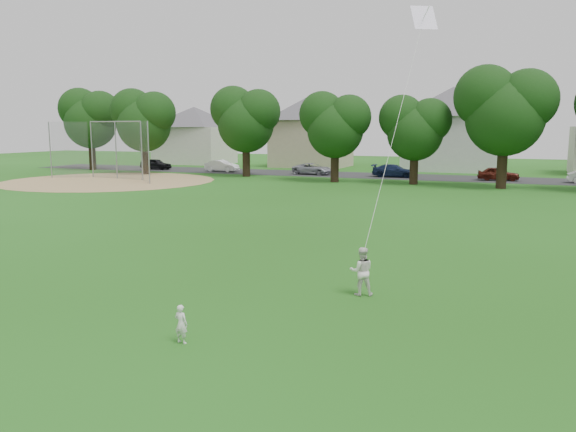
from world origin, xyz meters
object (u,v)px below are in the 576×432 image
at_px(toddler, 181,324).
at_px(baseball_backstop, 111,151).
at_px(older_boy, 362,271).
at_px(kite, 396,128).

xyz_separation_m(toddler, baseball_backstop, (-26.97, 30.88, 2.13)).
relative_size(older_boy, kite, 0.15).
height_order(toddler, older_boy, older_boy).
relative_size(older_boy, baseball_backstop, 0.12).
xyz_separation_m(kite, baseball_backstop, (-29.95, 23.62, -1.97)).
height_order(toddler, baseball_backstop, baseball_backstop).
height_order(toddler, kite, kite).
height_order(kite, baseball_backstop, kite).
distance_m(toddler, older_boy, 5.50).
relative_size(toddler, older_boy, 0.63).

